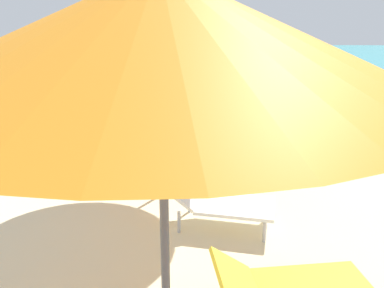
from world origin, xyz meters
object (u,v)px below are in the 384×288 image
at_px(lounger_second_shoreside, 291,285).
at_px(umbrella_farthest, 182,20).
at_px(lounger_third_inland, 221,202).
at_px(lounger_farthest_inland, 225,123).
at_px(umbrella_third, 171,3).
at_px(lounger_third_shoreside, 226,147).
at_px(lounger_farthest_shoreside, 219,104).
at_px(umbrella_second, 160,30).

height_order(lounger_second_shoreside, umbrella_farthest, umbrella_farthest).
bearing_deg(lounger_third_inland, lounger_farthest_inland, 97.37).
xyz_separation_m(umbrella_third, lounger_third_shoreside, (0.82, 1.11, -2.36)).
height_order(lounger_farthest_shoreside, lounger_farthest_inland, lounger_farthest_inland).
xyz_separation_m(umbrella_third, lounger_third_inland, (0.70, -1.14, -2.35)).
xyz_separation_m(umbrella_farthest, lounger_farthest_inland, (0.97, -0.93, -2.09)).
xyz_separation_m(lounger_third_shoreside, umbrella_farthest, (-0.97, 2.54, 2.10)).
xyz_separation_m(lounger_third_inland, umbrella_farthest, (-0.84, 4.79, 2.09)).
bearing_deg(umbrella_third, lounger_third_shoreside, 53.56).
distance_m(lounger_third_shoreside, umbrella_farthest, 3.43).
distance_m(lounger_third_inland, umbrella_farthest, 5.29).
height_order(umbrella_second, lounger_third_shoreside, umbrella_second).
bearing_deg(lounger_farthest_shoreside, umbrella_third, -111.65).
height_order(lounger_third_shoreside, umbrella_farthest, umbrella_farthest).
bearing_deg(umbrella_third, lounger_second_shoreside, -64.19).
distance_m(umbrella_second, lounger_third_inland, 3.42).
relative_size(umbrella_second, lounger_third_shoreside, 1.94).
xyz_separation_m(umbrella_farthest, lounger_farthest_shoreside, (0.88, 1.14, -2.09)).
bearing_deg(lounger_farthest_shoreside, lounger_second_shoreside, -98.66).
bearing_deg(lounger_farthest_inland, lounger_second_shoreside, -98.09).
bearing_deg(umbrella_farthest, umbrella_second, -86.37).
xyz_separation_m(umbrella_second, lounger_third_inland, (0.37, 2.65, -2.12)).
distance_m(umbrella_third, lounger_third_inland, 2.70).
bearing_deg(umbrella_farthest, lounger_third_inland, -80.07).
xyz_separation_m(umbrella_second, umbrella_farthest, (-0.47, 7.44, -0.03)).
relative_size(umbrella_third, lounger_farthest_shoreside, 1.84).
height_order(umbrella_third, lounger_third_shoreside, umbrella_third).
relative_size(lounger_second_shoreside, lounger_farthest_inland, 0.97).
bearing_deg(umbrella_third, lounger_farthest_shoreside, 81.23).
xyz_separation_m(umbrella_third, umbrella_farthest, (-0.14, 3.65, -0.26)).
height_order(lounger_third_inland, lounger_farthest_shoreside, lounger_farthest_shoreside).
distance_m(umbrella_farthest, lounger_farthest_shoreside, 2.54).
bearing_deg(lounger_farthest_inland, umbrella_third, -119.94).
relative_size(umbrella_second, lounger_farthest_shoreside, 1.70).
height_order(umbrella_third, lounger_farthest_shoreside, umbrella_third).
relative_size(lounger_third_shoreside, lounger_farthest_shoreside, 0.87).
height_order(umbrella_third, lounger_third_inland, umbrella_third).
bearing_deg(lounger_farthest_shoreside, lounger_third_shoreside, -101.57).
bearing_deg(umbrella_second, umbrella_third, 94.98).
bearing_deg(lounger_third_inland, lounger_farthest_shoreside, 98.96).
bearing_deg(lounger_third_inland, lounger_second_shoreside, -59.40).
xyz_separation_m(lounger_third_inland, lounger_farthest_inland, (0.14, 3.86, 0.00)).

